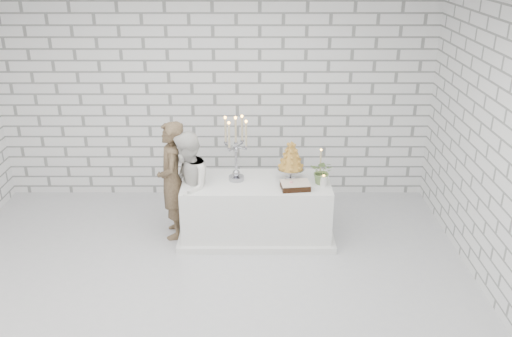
% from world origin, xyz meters
% --- Properties ---
extents(ground, '(6.00, 5.00, 0.01)m').
position_xyz_m(ground, '(0.00, 0.00, 0.00)').
color(ground, silver).
rests_on(ground, ground).
extents(ceiling, '(6.00, 5.00, 0.01)m').
position_xyz_m(ceiling, '(0.00, 0.00, 3.00)').
color(ceiling, white).
rests_on(ceiling, ground).
extents(wall_back, '(6.00, 0.01, 3.00)m').
position_xyz_m(wall_back, '(0.00, 2.50, 1.50)').
color(wall_back, white).
rests_on(wall_back, ground).
extents(wall_right, '(0.01, 5.00, 3.00)m').
position_xyz_m(wall_right, '(3.00, 0.00, 1.50)').
color(wall_right, white).
rests_on(wall_right, ground).
extents(cake_table, '(1.80, 0.80, 0.75)m').
position_xyz_m(cake_table, '(0.57, 1.23, 0.38)').
color(cake_table, white).
rests_on(cake_table, ground).
extents(groom, '(0.43, 0.59, 1.50)m').
position_xyz_m(groom, '(-0.46, 1.27, 0.75)').
color(groom, '#433425').
rests_on(groom, ground).
extents(bride, '(0.58, 0.72, 1.40)m').
position_xyz_m(bride, '(-0.26, 1.17, 0.70)').
color(bride, white).
rests_on(bride, ground).
extents(candelabra, '(0.40, 0.40, 0.81)m').
position_xyz_m(candelabra, '(0.33, 1.28, 1.16)').
color(candelabra, '#94949D').
rests_on(candelabra, cake_table).
extents(croquembouche, '(0.37, 0.37, 0.52)m').
position_xyz_m(croquembouche, '(0.99, 1.28, 1.01)').
color(croquembouche, '#A8752D').
rests_on(croquembouche, cake_table).
extents(chocolate_cake, '(0.36, 0.28, 0.08)m').
position_xyz_m(chocolate_cake, '(1.03, 1.03, 0.79)').
color(chocolate_cake, black).
rests_on(chocolate_cake, cake_table).
extents(pillar_candle, '(0.10, 0.10, 0.12)m').
position_xyz_m(pillar_candle, '(1.38, 1.11, 0.81)').
color(pillar_candle, white).
rests_on(pillar_candle, cake_table).
extents(extra_taper, '(0.07, 0.07, 0.32)m').
position_xyz_m(extra_taper, '(1.37, 1.46, 0.91)').
color(extra_taper, '#C0AF88').
rests_on(extra_taper, cake_table).
extents(flowers, '(0.34, 0.32, 0.31)m').
position_xyz_m(flowers, '(1.37, 1.18, 0.90)').
color(flowers, '#55723F').
rests_on(flowers, cake_table).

